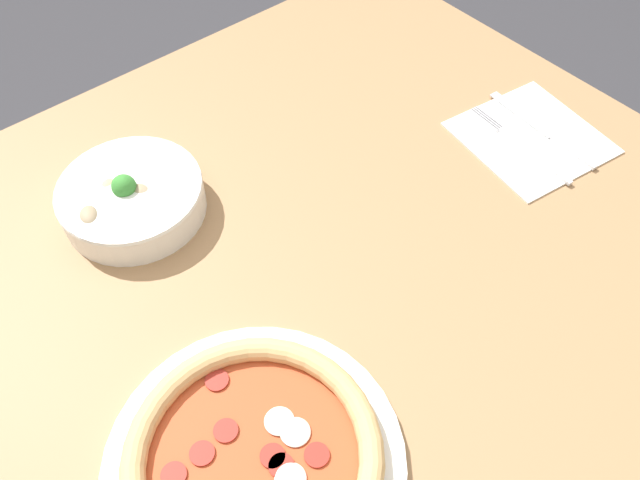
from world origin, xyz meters
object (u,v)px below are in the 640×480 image
at_px(pizza, 254,459).
at_px(knife, 546,132).
at_px(fork, 520,145).
at_px(bowl, 132,197).

relative_size(pizza, knife, 1.52).
bearing_deg(fork, knife, -92.81).
height_order(bowl, fork, bowl).
bearing_deg(bowl, knife, -25.83).
relative_size(pizza, fork, 1.58).
bearing_deg(fork, pizza, 106.47).
xyz_separation_m(fork, knife, (0.05, -0.01, -0.00)).
distance_m(pizza, knife, 0.64).
xyz_separation_m(bowl, knife, (0.55, -0.26, -0.02)).
height_order(fork, knife, same).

